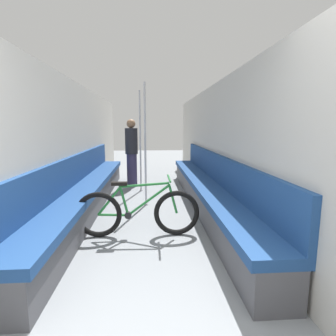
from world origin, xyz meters
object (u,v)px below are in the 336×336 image
Objects in this scene: grab_pole_far at (140,143)px; passenger_standing at (132,152)px; bench_seat_row_right at (206,190)px; grab_pole_near at (145,147)px; bench_seat_row_left at (87,192)px; bicycle at (138,212)px.

passenger_standing is (-0.23, 0.52, -0.24)m from grab_pole_far.
grab_pole_far is (-1.21, 1.32, 0.76)m from bench_seat_row_right.
grab_pole_near reaches higher than bench_seat_row_right.
bench_seat_row_right is 2.53× the size of grab_pole_far.
bench_seat_row_left is 2.53× the size of grab_pole_far.
passenger_standing is (0.66, 1.84, 0.52)m from bench_seat_row_left.
bicycle is at bearing -93.55° from grab_pole_near.
bench_seat_row_right is at bearing -47.53° from grab_pole_far.
bench_seat_row_left reaches higher than bicycle.
grab_pole_far is at bearing 96.67° from grab_pole_near.
passenger_standing is at bearing 98.75° from bicycle.
grab_pole_near reaches higher than bicycle.
grab_pole_far is 0.62m from passenger_standing.
grab_pole_far is (-0.13, 1.09, 0.00)m from grab_pole_near.
grab_pole_near is (1.02, 0.23, 0.76)m from bench_seat_row_left.
passenger_standing reaches higher than bicycle.
grab_pole_far is at bearing 56.10° from bench_seat_row_left.
grab_pole_far reaches higher than bicycle.
bicycle is 3.07m from passenger_standing.
bench_seat_row_right reaches higher than bicycle.
bench_seat_row_left is 2.53× the size of grab_pole_near.
passenger_standing is at bearing 102.58° from grab_pole_near.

